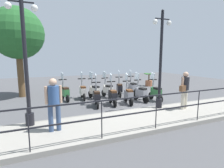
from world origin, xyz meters
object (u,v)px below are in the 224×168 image
at_px(tree_large, 18,34).
at_px(scooter_far_3, 94,90).
at_px(lamp_post_near, 160,66).
at_px(pedestrian_with_bag, 185,87).
at_px(scooter_far_4, 83,91).
at_px(scooter_far_0, 132,87).
at_px(scooter_far_5, 65,92).
at_px(lamp_post_far, 26,69).
at_px(scooter_near_4, 97,97).
at_px(scooter_far_2, 108,90).
at_px(scooter_near_3, 113,95).
at_px(scooter_near_1, 141,93).
at_px(scooter_far_1, 119,88).
at_px(scooter_near_0, 156,92).
at_px(potted_palm, 149,81).
at_px(pedestrian_distant, 54,101).
at_px(scooter_near_2, 128,95).

distance_m(tree_large, scooter_far_3, 5.42).
distance_m(lamp_post_near, pedestrian_with_bag, 1.36).
relative_size(tree_large, scooter_far_4, 3.35).
bearing_deg(scooter_far_0, scooter_far_5, 93.30).
bearing_deg(scooter_far_4, lamp_post_far, 147.10).
relative_size(scooter_near_4, scooter_far_2, 1.00).
height_order(scooter_near_3, scooter_far_5, same).
xyz_separation_m(tree_large, scooter_near_1, (-3.72, -5.91, -3.17)).
bearing_deg(lamp_post_far, scooter_far_1, -54.95).
bearing_deg(scooter_near_1, lamp_post_far, 99.97).
bearing_deg(tree_large, scooter_far_5, -132.07).
bearing_deg(scooter_far_5, scooter_far_2, -105.72).
xyz_separation_m(lamp_post_near, scooter_near_0, (1.53, -0.98, -1.48)).
relative_size(scooter_near_4, scooter_far_5, 1.00).
xyz_separation_m(pedestrian_with_bag, tree_large, (6.03, 6.61, 2.58)).
bearing_deg(potted_palm, pedestrian_distant, 129.79).
bearing_deg(scooter_near_3, scooter_far_1, -27.31).
height_order(scooter_far_2, scooter_far_4, same).
relative_size(lamp_post_far, pedestrian_with_bag, 2.62).
bearing_deg(pedestrian_distant, scooter_near_1, 115.01).
xyz_separation_m(scooter_far_0, scooter_far_2, (-0.22, 1.77, 0.00)).
bearing_deg(scooter_far_2, lamp_post_far, 117.17).
bearing_deg(scooter_near_3, scooter_near_0, -86.16).
distance_m(scooter_near_1, scooter_near_3, 1.65).
xyz_separation_m(lamp_post_far, scooter_far_4, (3.45, -2.58, -1.51)).
bearing_deg(scooter_far_2, pedestrian_distant, 128.84).
height_order(lamp_post_near, scooter_far_3, lamp_post_near).
xyz_separation_m(scooter_near_1, scooter_near_4, (0.01, 2.45, 0.00)).
xyz_separation_m(scooter_near_2, scooter_far_2, (1.69, 0.46, 0.00)).
bearing_deg(tree_large, lamp_post_far, -173.60).
relative_size(pedestrian_with_bag, tree_large, 0.31).
bearing_deg(scooter_near_0, scooter_near_1, 76.95).
relative_size(scooter_near_3, scooter_far_0, 1.00).
distance_m(lamp_post_near, scooter_near_1, 2.29).
bearing_deg(scooter_far_2, scooter_near_0, -141.22).
bearing_deg(scooter_far_0, pedestrian_distant, 133.33).
height_order(scooter_near_4, scooter_far_1, same).
height_order(scooter_far_1, scooter_far_4, same).
bearing_deg(scooter_near_0, scooter_far_4, 62.99).
relative_size(pedestrian_distant, scooter_near_4, 1.03).
height_order(tree_large, scooter_far_2, tree_large).
relative_size(scooter_far_1, scooter_far_4, 1.00).
height_order(lamp_post_near, pedestrian_with_bag, lamp_post_near).
bearing_deg(pedestrian_distant, lamp_post_near, 96.23).
distance_m(pedestrian_distant, scooter_far_3, 4.79).
distance_m(scooter_near_3, scooter_far_2, 1.60).
height_order(pedestrian_with_bag, scooter_far_3, pedestrian_with_bag).
relative_size(pedestrian_distant, scooter_far_3, 1.03).
xyz_separation_m(scooter_near_3, scooter_far_3, (1.58, 0.44, 0.00)).
bearing_deg(potted_palm, scooter_far_1, 122.67).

